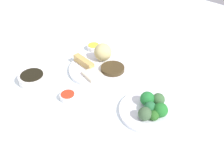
{
  "coord_description": "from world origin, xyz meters",
  "views": [
    {
      "loc": [
        0.69,
        0.71,
        0.75
      ],
      "look_at": [
        0.0,
        0.09,
        0.06
      ],
      "focal_mm": 44.55,
      "sensor_mm": 36.0,
      "label": 1
    }
  ],
  "objects_px": {
    "sauce_ramekin_hot_mustard": "(94,47)",
    "broccoli_plate": "(151,111)",
    "soy_sauce_bowl": "(33,79)",
    "main_plate": "(98,69)",
    "sauce_ramekin_sweet_and_sour": "(68,97)"
  },
  "relations": [
    {
      "from": "broccoli_plate",
      "to": "sauce_ramekin_sweet_and_sour",
      "type": "distance_m",
      "value": 0.32
    },
    {
      "from": "main_plate",
      "to": "soy_sauce_bowl",
      "type": "distance_m",
      "value": 0.28
    },
    {
      "from": "soy_sauce_bowl",
      "to": "main_plate",
      "type": "bearing_deg",
      "value": 149.57
    },
    {
      "from": "broccoli_plate",
      "to": "soy_sauce_bowl",
      "type": "height_order",
      "value": "soy_sauce_bowl"
    },
    {
      "from": "main_plate",
      "to": "broccoli_plate",
      "type": "height_order",
      "value": "main_plate"
    },
    {
      "from": "soy_sauce_bowl",
      "to": "sauce_ramekin_sweet_and_sour",
      "type": "xyz_separation_m",
      "value": [
        -0.03,
        0.19,
        -0.01
      ]
    },
    {
      "from": "sauce_ramekin_sweet_and_sour",
      "to": "broccoli_plate",
      "type": "bearing_deg",
      "value": 119.27
    },
    {
      "from": "soy_sauce_bowl",
      "to": "sauce_ramekin_hot_mustard",
      "type": "relative_size",
      "value": 1.82
    },
    {
      "from": "main_plate",
      "to": "sauce_ramekin_hot_mustard",
      "type": "xyz_separation_m",
      "value": [
        -0.11,
        -0.14,
        0.0
      ]
    },
    {
      "from": "main_plate",
      "to": "sauce_ramekin_sweet_and_sour",
      "type": "xyz_separation_m",
      "value": [
        0.22,
        0.05,
        0.0
      ]
    },
    {
      "from": "main_plate",
      "to": "soy_sauce_bowl",
      "type": "relative_size",
      "value": 2.26
    },
    {
      "from": "sauce_ramekin_sweet_and_sour",
      "to": "main_plate",
      "type": "bearing_deg",
      "value": -167.44
    },
    {
      "from": "broccoli_plate",
      "to": "sauce_ramekin_hot_mustard",
      "type": "height_order",
      "value": "sauce_ramekin_hot_mustard"
    },
    {
      "from": "sauce_ramekin_hot_mustard",
      "to": "broccoli_plate",
      "type": "bearing_deg",
      "value": 70.26
    },
    {
      "from": "soy_sauce_bowl",
      "to": "sauce_ramekin_sweet_and_sour",
      "type": "relative_size",
      "value": 1.82
    }
  ]
}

